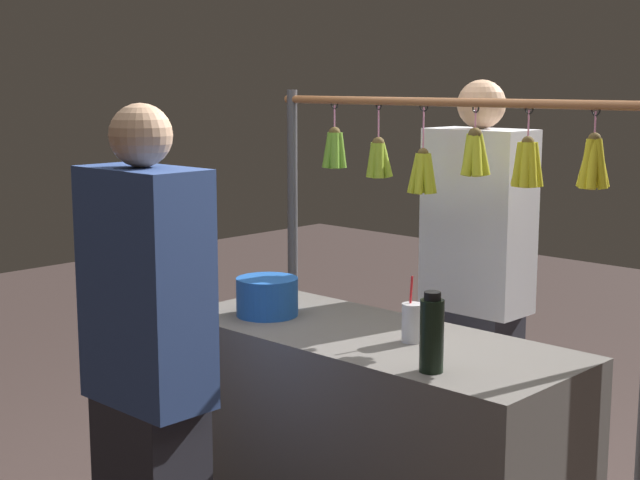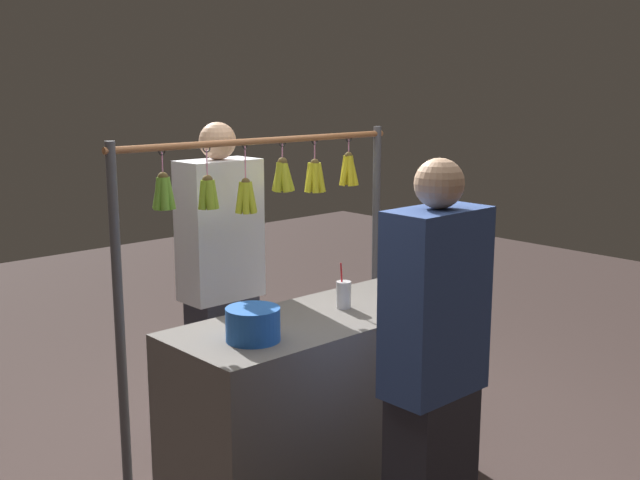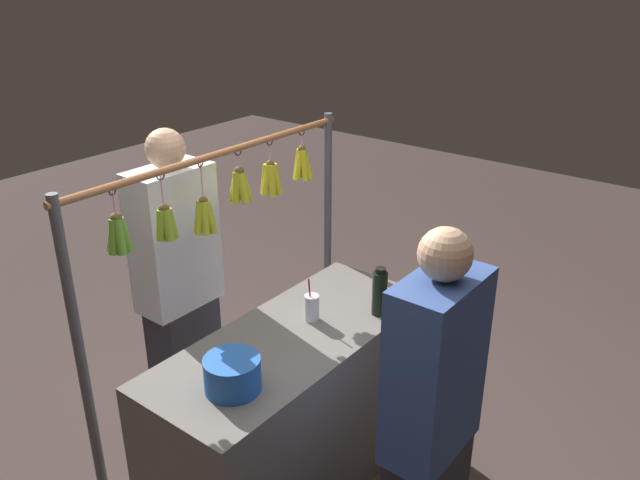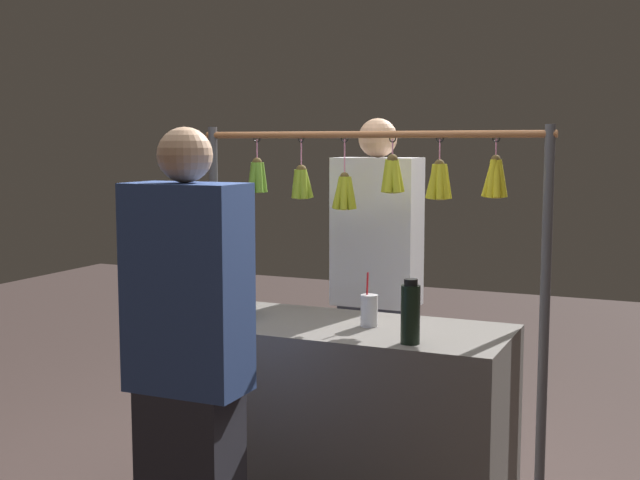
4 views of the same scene
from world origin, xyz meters
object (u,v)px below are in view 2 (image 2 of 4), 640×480
Objects in this scene: vendor_person at (221,291)px; customer_person at (433,384)px; blue_bucket at (253,324)px; water_bottle at (413,284)px; drink_cup at (344,295)px.

vendor_person is 1.55m from customer_person.
blue_bucket is 0.81m from customer_person.
water_bottle is 1.11× the size of drink_cup.
water_bottle is 1.05m from vendor_person.
water_bottle is 0.88m from blue_bucket.
blue_bucket is 0.13× the size of vendor_person.
vendor_person is at bearing -72.43° from drink_cup.
water_bottle is at bearing -133.79° from customer_person.
vendor_person is (0.47, -0.93, -0.14)m from water_bottle.
vendor_person is 1.04× the size of customer_person.
water_bottle is 0.14× the size of vendor_person.
water_bottle reaches higher than blue_bucket.
blue_bucket is 0.89m from vendor_person.
drink_cup is (0.25, -0.22, -0.05)m from water_bottle.
blue_bucket is at bearing 63.22° from vendor_person.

